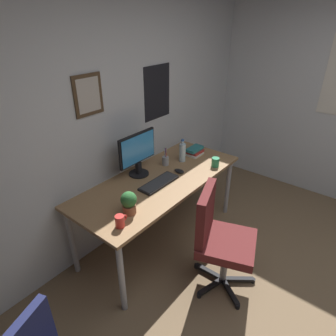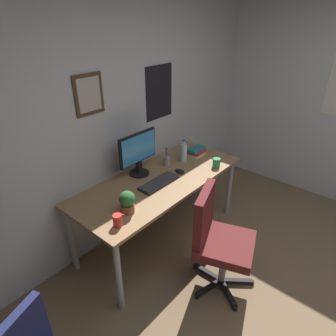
# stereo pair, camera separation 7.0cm
# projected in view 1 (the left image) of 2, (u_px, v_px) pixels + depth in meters

# --- Properties ---
(wall_back) EXTENTS (4.40, 0.10, 2.60)m
(wall_back) POSITION_uv_depth(u_px,v_px,m) (117.00, 117.00, 2.77)
(wall_back) COLOR silver
(wall_back) RESTS_ON ground_plane
(desk) EXTENTS (1.83, 0.76, 0.75)m
(desk) POSITION_uv_depth(u_px,v_px,m) (160.00, 185.00, 2.87)
(desk) COLOR #936D47
(desk) RESTS_ON ground_plane
(office_chair) EXTENTS (0.59, 0.60, 0.95)m
(office_chair) POSITION_uv_depth(u_px,v_px,m) (218.00, 235.00, 2.43)
(office_chair) COLOR #591E1E
(office_chair) RESTS_ON ground_plane
(monitor) EXTENTS (0.46, 0.20, 0.43)m
(monitor) POSITION_uv_depth(u_px,v_px,m) (138.00, 153.00, 2.80)
(monitor) COLOR black
(monitor) RESTS_ON desk
(keyboard) EXTENTS (0.43, 0.15, 0.03)m
(keyboard) POSITION_uv_depth(u_px,v_px,m) (159.00, 183.00, 2.74)
(keyboard) COLOR black
(keyboard) RESTS_ON desk
(computer_mouse) EXTENTS (0.06, 0.11, 0.04)m
(computer_mouse) POSITION_uv_depth(u_px,v_px,m) (179.00, 171.00, 2.93)
(computer_mouse) COLOR black
(computer_mouse) RESTS_ON desk
(water_bottle) EXTENTS (0.07, 0.07, 0.25)m
(water_bottle) POSITION_uv_depth(u_px,v_px,m) (182.00, 152.00, 3.12)
(water_bottle) COLOR silver
(water_bottle) RESTS_ON desk
(coffee_mug_near) EXTENTS (0.12, 0.08, 0.10)m
(coffee_mug_near) POSITION_uv_depth(u_px,v_px,m) (215.00, 162.00, 3.04)
(coffee_mug_near) COLOR #2D8C59
(coffee_mug_near) RESTS_ON desk
(coffee_mug_far) EXTENTS (0.11, 0.07, 0.10)m
(coffee_mug_far) POSITION_uv_depth(u_px,v_px,m) (120.00, 221.00, 2.17)
(coffee_mug_far) COLOR red
(coffee_mug_far) RESTS_ON desk
(potted_plant) EXTENTS (0.13, 0.13, 0.20)m
(potted_plant) POSITION_uv_depth(u_px,v_px,m) (129.00, 202.00, 2.30)
(potted_plant) COLOR brown
(potted_plant) RESTS_ON desk
(pen_cup) EXTENTS (0.07, 0.07, 0.20)m
(pen_cup) POSITION_uv_depth(u_px,v_px,m) (165.00, 160.00, 3.06)
(pen_cup) COLOR #9EA0A5
(pen_cup) RESTS_ON desk
(book_stack_left) EXTENTS (0.21, 0.17, 0.09)m
(book_stack_left) POSITION_uv_depth(u_px,v_px,m) (194.00, 151.00, 3.30)
(book_stack_left) COLOR silver
(book_stack_left) RESTS_ON desk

